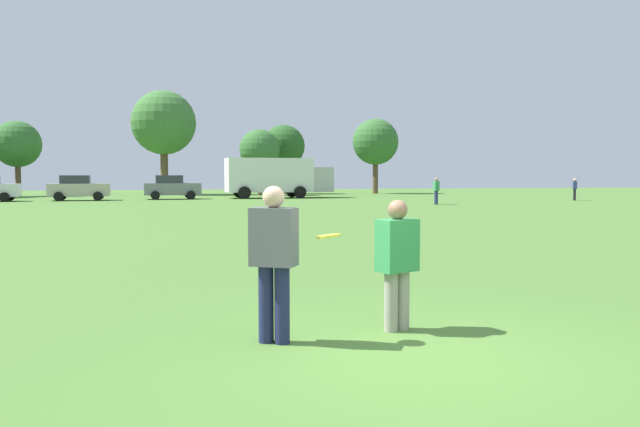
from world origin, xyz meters
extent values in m
plane|color=#47702D|center=(0.00, 0.00, 0.00)|extent=(147.88, 147.88, 0.00)
cylinder|color=#1E234C|center=(-1.41, 0.90, 0.43)|extent=(0.17, 0.17, 0.85)
cylinder|color=#1E234C|center=(-1.25, 0.81, 0.43)|extent=(0.17, 0.17, 0.85)
cube|color=#595960|center=(-1.33, 0.86, 1.17)|extent=(0.56, 0.48, 0.63)
sphere|color=#D8AD8C|center=(-1.33, 0.86, 1.60)|extent=(0.24, 0.24, 0.24)
cylinder|color=gray|center=(0.25, 1.12, 0.35)|extent=(0.16, 0.16, 0.70)
cylinder|color=gray|center=(0.08, 1.05, 0.35)|extent=(0.16, 0.16, 0.70)
cube|color=#338C4C|center=(0.16, 1.08, 1.01)|extent=(0.54, 0.43, 0.61)
sphere|color=#8C664C|center=(0.16, 1.08, 1.43)|extent=(0.23, 0.23, 0.23)
cylinder|color=yellow|center=(-0.74, 0.80, 1.17)|extent=(0.27, 0.27, 0.07)
cylinder|color=black|center=(-14.23, 42.24, 0.33)|extent=(0.67, 0.26, 0.66)
cylinder|color=black|center=(-14.09, 40.25, 0.33)|extent=(0.67, 0.26, 0.66)
cube|color=#B7AD99|center=(-9.45, 41.68, 0.78)|extent=(4.31, 2.08, 0.90)
cube|color=#2D333D|center=(-9.70, 41.66, 1.50)|extent=(2.11, 1.77, 0.64)
cylinder|color=black|center=(-8.22, 42.76, 0.33)|extent=(0.67, 0.26, 0.66)
cylinder|color=black|center=(-8.09, 40.77, 0.33)|extent=(0.67, 0.26, 0.66)
cylinder|color=black|center=(-10.82, 42.59, 0.33)|extent=(0.67, 0.26, 0.66)
cylinder|color=black|center=(-10.68, 40.59, 0.33)|extent=(0.67, 0.26, 0.66)
cube|color=slate|center=(-2.92, 42.75, 0.78)|extent=(4.31, 2.08, 0.90)
cube|color=#2D333D|center=(-3.17, 42.73, 1.50)|extent=(2.11, 1.77, 0.64)
cylinder|color=black|center=(-1.69, 43.83, 0.33)|extent=(0.67, 0.26, 0.66)
cylinder|color=black|center=(-1.56, 41.84, 0.33)|extent=(0.67, 0.26, 0.66)
cylinder|color=black|center=(-4.29, 43.66, 0.33)|extent=(0.67, 0.26, 0.66)
cylinder|color=black|center=(-4.16, 41.67, 0.33)|extent=(0.67, 0.26, 0.66)
cube|color=white|center=(4.61, 43.58, 1.83)|extent=(6.95, 2.95, 2.70)
cube|color=#B2B2B7|center=(8.80, 43.86, 1.48)|extent=(1.95, 2.42, 2.00)
cylinder|color=black|center=(6.72, 45.10, 0.48)|extent=(0.98, 0.34, 0.96)
cylinder|color=black|center=(6.90, 42.36, 0.48)|extent=(0.98, 0.34, 0.96)
cylinder|color=black|center=(2.31, 44.80, 0.48)|extent=(0.98, 0.34, 0.96)
cylinder|color=black|center=(2.49, 42.07, 0.48)|extent=(0.98, 0.34, 0.96)
cylinder|color=black|center=(25.59, 34.02, 0.41)|extent=(0.15, 0.15, 0.81)
cylinder|color=black|center=(25.51, 33.87, 0.41)|extent=(0.15, 0.15, 0.81)
cube|color=navy|center=(25.55, 33.95, 1.10)|extent=(0.42, 0.51, 0.57)
sphere|color=#D8AD8C|center=(25.55, 33.95, 1.49)|extent=(0.22, 0.22, 0.22)
cylinder|color=#1E234C|center=(13.27, 30.30, 0.43)|extent=(0.16, 0.16, 0.85)
cylinder|color=#1E234C|center=(13.29, 30.48, 0.43)|extent=(0.16, 0.16, 0.85)
cube|color=#338C4C|center=(13.28, 30.39, 1.15)|extent=(0.30, 0.48, 0.60)
sphere|color=tan|center=(13.28, 30.39, 1.57)|extent=(0.23, 0.23, 0.23)
cylinder|color=brown|center=(-16.10, 52.59, 1.41)|extent=(0.47, 0.47, 2.82)
sphere|color=#33662D|center=(-16.10, 52.59, 4.53)|extent=(4.03, 4.03, 4.03)
cylinder|color=brown|center=(-3.79, 54.30, 2.10)|extent=(0.70, 0.70, 4.20)
sphere|color=#3D7033|center=(-3.79, 54.30, 6.74)|extent=(5.99, 5.99, 5.99)
cylinder|color=brown|center=(4.72, 50.46, 1.29)|extent=(0.43, 0.43, 2.58)
sphere|color=#33662D|center=(4.72, 50.46, 4.15)|extent=(3.69, 3.69, 3.69)
cylinder|color=brown|center=(7.59, 54.47, 1.45)|extent=(0.48, 0.48, 2.91)
sphere|color=#285623|center=(7.59, 54.47, 4.68)|extent=(4.16, 4.16, 4.16)
cylinder|color=brown|center=(16.71, 53.53, 1.60)|extent=(0.53, 0.53, 3.21)
sphere|color=#33662D|center=(16.71, 53.53, 5.15)|extent=(4.58, 4.58, 4.58)
camera|label=1|loc=(-2.31, -5.77, 1.83)|focal=34.79mm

